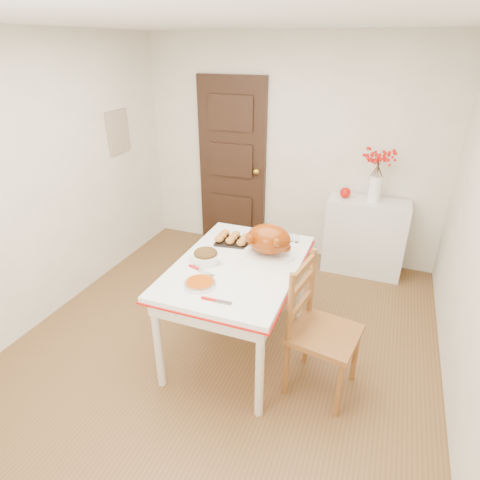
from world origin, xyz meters
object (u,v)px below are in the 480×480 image
at_px(sideboard, 364,237).
at_px(turkey_platter, 269,241).
at_px(chair_oak, 325,331).
at_px(pumpkin_pie, 200,283).
at_px(kitchen_table, 238,307).

bearing_deg(sideboard, turkey_platter, -113.72).
bearing_deg(chair_oak, pumpkin_pie, 111.99).
xyz_separation_m(sideboard, kitchen_table, (-0.85, -1.73, -0.01)).
relative_size(chair_oak, pumpkin_pie, 4.72).
height_order(chair_oak, turkey_platter, turkey_platter).
bearing_deg(pumpkin_pie, turkey_platter, 62.27).
bearing_deg(kitchen_table, pumpkin_pie, -108.96).
distance_m(sideboard, kitchen_table, 1.93).
xyz_separation_m(chair_oak, pumpkin_pie, (-0.88, -0.20, 0.33)).
height_order(sideboard, turkey_platter, turkey_platter).
bearing_deg(sideboard, kitchen_table, -116.16).
height_order(sideboard, kitchen_table, sideboard).
bearing_deg(turkey_platter, sideboard, 52.88).
distance_m(kitchen_table, chair_oak, 0.78).
relative_size(sideboard, kitchen_table, 0.62).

